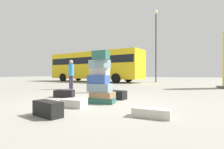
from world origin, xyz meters
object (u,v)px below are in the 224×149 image
object	(u,v)px
suitcase_tower	(100,81)
suitcase_cream_foreground_near	(151,113)
suitcase_black_white_trunk	(117,95)
suitcase_black_upright_blue	(64,94)
lamp_post	(156,36)
suitcase_cream_behind_tower	(74,103)
parked_bus	(94,65)
person_tourist_with_camera	(71,72)
suitcase_black_right_side	(48,109)
person_bearded_onlooker	(104,71)

from	to	relation	value
suitcase_tower	suitcase_cream_foreground_near	bearing A→B (deg)	-35.37
suitcase_black_white_trunk	suitcase_tower	bearing A→B (deg)	-89.70
suitcase_black_upright_blue	lamp_post	size ratio (longest dim) A/B	0.10
suitcase_tower	suitcase_cream_behind_tower	xyz separation A→B (m)	(-0.38, -0.81, -0.54)
suitcase_tower	suitcase_cream_foreground_near	world-z (taller)	suitcase_tower
suitcase_cream_foreground_near	lamp_post	size ratio (longest dim) A/B	0.10
parked_bus	person_tourist_with_camera	bearing A→B (deg)	-59.73
suitcase_black_right_side	parked_bus	distance (m)	15.48
person_bearded_onlooker	suitcase_black_right_side	bearing A→B (deg)	5.60
suitcase_black_upright_blue	lamp_post	distance (m)	13.41
suitcase_black_right_side	parked_bus	size ratio (longest dim) A/B	0.06
suitcase_tower	person_tourist_with_camera	distance (m)	5.04
suitcase_cream_foreground_near	suitcase_cream_behind_tower	world-z (taller)	suitcase_cream_behind_tower
suitcase_black_upright_blue	suitcase_cream_foreground_near	xyz separation A→B (m)	(3.45, -1.87, -0.04)
suitcase_black_upright_blue	suitcase_black_white_trunk	world-z (taller)	suitcase_black_white_trunk
person_tourist_with_camera	lamp_post	distance (m)	10.83
suitcase_cream_foreground_near	suitcase_cream_behind_tower	size ratio (longest dim) A/B	1.30
suitcase_black_upright_blue	parked_bus	bearing A→B (deg)	96.80
suitcase_tower	lamp_post	xyz separation A→B (m)	(0.09, 13.19, 3.98)
suitcase_black_right_side	suitcase_cream_behind_tower	bearing A→B (deg)	110.42
lamp_post	suitcase_cream_behind_tower	bearing A→B (deg)	-91.93
suitcase_cream_foreground_near	suitcase_black_right_side	xyz separation A→B (m)	(-1.98, -0.68, 0.07)
suitcase_black_right_side	person_bearded_onlooker	bearing A→B (deg)	116.69
suitcase_cream_behind_tower	suitcase_black_right_side	distance (m)	1.05
suitcase_tower	parked_bus	size ratio (longest dim) A/B	0.14
suitcase_black_white_trunk	suitcase_black_upright_blue	bearing A→B (deg)	-161.52
suitcase_black_upright_blue	parked_bus	xyz separation A→B (m)	(-4.58, 11.60, 1.70)
suitcase_black_upright_blue	person_bearded_onlooker	distance (m)	2.29
person_tourist_with_camera	parked_bus	size ratio (longest dim) A/B	0.15
suitcase_tower	suitcase_cream_foreground_near	xyz separation A→B (m)	(1.66, -1.18, -0.55)
suitcase_black_white_trunk	parked_bus	world-z (taller)	parked_bus
suitcase_black_right_side	lamp_post	world-z (taller)	lamp_post
suitcase_tower	suitcase_black_upright_blue	xyz separation A→B (m)	(-1.79, 0.69, -0.51)
suitcase_tower	suitcase_black_upright_blue	distance (m)	1.98
parked_bus	suitcase_cream_foreground_near	bearing A→B (deg)	-47.38
suitcase_cream_behind_tower	parked_bus	bearing A→B (deg)	111.41
parked_bus	person_bearded_onlooker	bearing A→B (deg)	-49.28
suitcase_black_right_side	suitcase_tower	bearing A→B (deg)	97.60
suitcase_black_white_trunk	suitcase_cream_foreground_near	bearing A→B (deg)	-42.61
parked_bus	suitcase_cream_behind_tower	bearing A→B (deg)	-53.62
suitcase_cream_behind_tower	parked_bus	distance (m)	14.51
suitcase_black_upright_blue	suitcase_cream_behind_tower	distance (m)	2.06
suitcase_black_upright_blue	suitcase_black_right_side	xyz separation A→B (m)	(1.46, -2.55, 0.02)
suitcase_tower	suitcase_black_upright_blue	size ratio (longest dim) A/B	2.20
suitcase_black_white_trunk	person_tourist_with_camera	size ratio (longest dim) A/B	0.39
suitcase_tower	suitcase_black_upright_blue	bearing A→B (deg)	158.93
suitcase_cream_behind_tower	suitcase_black_white_trunk	bearing A→B (deg)	68.52
person_bearded_onlooker	lamp_post	distance (m)	11.18
parked_bus	lamp_post	size ratio (longest dim) A/B	1.54
suitcase_tower	lamp_post	world-z (taller)	lamp_post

